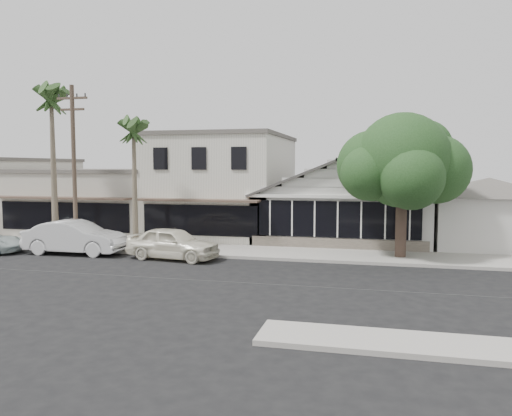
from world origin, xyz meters
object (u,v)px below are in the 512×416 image
(utility_pole, at_px, (74,164))
(shade_tree, at_px, (401,163))
(car_1, at_px, (75,237))
(car_0, at_px, (173,243))

(utility_pole, height_order, shade_tree, utility_pole)
(utility_pole, distance_m, car_1, 4.04)
(car_1, xyz_separation_m, shade_tree, (16.64, 2.61, 3.90))
(utility_pole, bearing_deg, shade_tree, 5.67)
(car_0, height_order, car_1, car_1)
(utility_pole, xyz_separation_m, shade_tree, (17.19, 1.71, -0.00))
(shade_tree, bearing_deg, utility_pole, -174.33)
(car_1, relative_size, shade_tree, 0.74)
(car_1, bearing_deg, utility_pole, 29.60)
(utility_pole, relative_size, car_0, 1.90)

